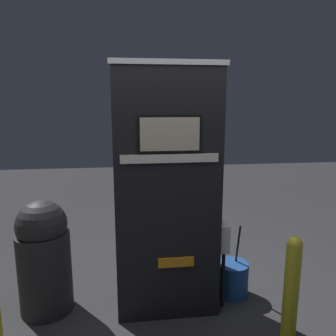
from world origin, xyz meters
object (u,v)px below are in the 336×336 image
(safety_bollard, at_px, (291,288))
(squeegee_bucket, at_px, (232,278))
(gas_pump, at_px, (167,192))
(trash_bin, at_px, (44,256))

(safety_bollard, relative_size, squeegee_bucket, 1.21)
(gas_pump, height_order, trash_bin, gas_pump)
(trash_bin, bearing_deg, safety_bollard, -18.73)
(safety_bollard, bearing_deg, gas_pump, 146.14)
(gas_pump, xyz_separation_m, squeegee_bucket, (0.65, 0.10, -0.92))
(trash_bin, height_order, squeegee_bucket, trash_bin)
(trash_bin, xyz_separation_m, squeegee_bucket, (1.73, 0.02, -0.35))
(gas_pump, xyz_separation_m, safety_bollard, (0.88, -0.59, -0.62))
(trash_bin, distance_m, squeegee_bucket, 1.77)
(squeegee_bucket, bearing_deg, trash_bin, -179.21)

